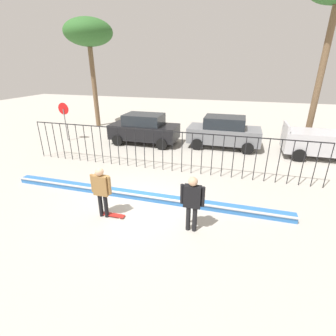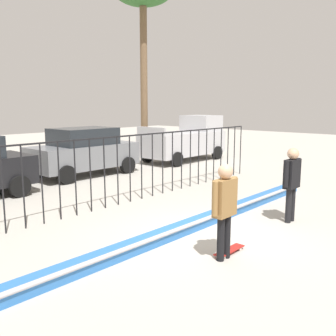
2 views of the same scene
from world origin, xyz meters
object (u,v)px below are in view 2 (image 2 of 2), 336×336
object	(u,v)px
skateboarder	(225,203)
pickup_truck	(186,140)
skateboard	(229,250)
camera_operator	(292,178)
parked_car_gray	(84,151)

from	to	relation	value
skateboarder	pickup_truck	distance (m)	12.41
skateboarder	skateboard	bearing A→B (deg)	33.67
pickup_truck	camera_operator	bearing A→B (deg)	-132.01
skateboarder	pickup_truck	bearing A→B (deg)	64.57
parked_car_gray	pickup_truck	size ratio (longest dim) A/B	0.91
parked_car_gray	skateboarder	bearing A→B (deg)	-114.15
skateboard	parked_car_gray	world-z (taller)	parked_car_gray
skateboarder	skateboard	xyz separation A→B (m)	(0.30, 0.06, -1.01)
skateboarder	pickup_truck	size ratio (longest dim) A/B	0.38
parked_car_gray	pickup_truck	xyz separation A→B (m)	(5.89, -0.45, 0.06)
skateboarder	parked_car_gray	world-z (taller)	parked_car_gray
camera_operator	parked_car_gray	distance (m)	8.78
skateboarder	camera_operator	xyz separation A→B (m)	(2.98, 0.07, 0.02)
skateboard	camera_operator	distance (m)	2.87
skateboarder	camera_operator	bearing A→B (deg)	23.30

